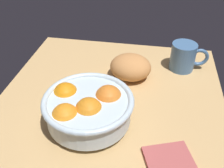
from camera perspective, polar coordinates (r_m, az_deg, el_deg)
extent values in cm
cube|color=tan|center=(77.39, -0.40, -4.52)|extent=(71.79, 67.30, 3.00)
cylinder|color=silver|center=(69.52, -5.05, -8.02)|extent=(10.58, 10.58, 1.61)
cylinder|color=silver|center=(66.81, -5.23, -5.66)|extent=(21.89, 21.89, 6.20)
torus|color=silver|center=(64.76, -5.38, -3.65)|extent=(23.49, 23.49, 1.60)
sphere|color=orange|center=(63.97, -5.17, -6.09)|extent=(7.18, 7.18, 7.18)
sphere|color=orange|center=(67.31, -0.81, -3.27)|extent=(7.38, 7.38, 7.38)
sphere|color=orange|center=(69.67, -10.24, -2.43)|extent=(6.92, 6.92, 6.92)
sphere|color=orange|center=(63.34, -10.35, -7.28)|extent=(6.89, 6.89, 6.89)
ellipsoid|color=#CB864A|center=(83.84, 4.15, 3.80)|extent=(12.60, 13.97, 7.98)
cylinder|color=teal|center=(90.98, 15.52, 5.90)|extent=(8.42, 8.42, 9.48)
torus|color=teal|center=(92.16, 18.83, 5.64)|extent=(1.74, 6.59, 6.51)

